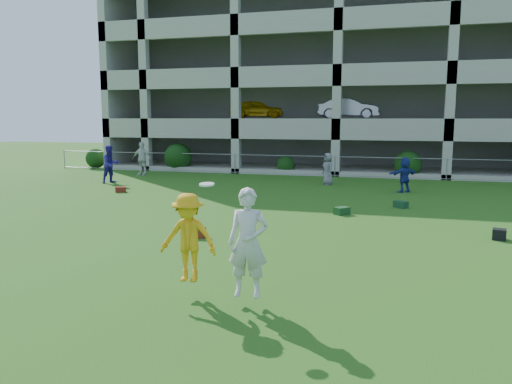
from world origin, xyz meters
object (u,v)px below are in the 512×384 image
(crate_d, at_px, (499,234))
(parking_garage, at_px, (351,80))
(bystander_b, at_px, (142,159))
(frisbee_contest, at_px, (210,239))
(bystander_a, at_px, (111,164))
(bystander_d, at_px, (404,175))
(bystander_c, at_px, (328,169))

(crate_d, bearing_deg, parking_garage, 105.48)
(bystander_b, xyz_separation_m, frisbee_contest, (11.18, -17.96, 0.17))
(bystander_b, height_order, frisbee_contest, frisbee_contest)
(bystander_b, bearing_deg, bystander_a, -89.67)
(bystander_a, bearing_deg, frisbee_contest, -112.54)
(frisbee_contest, bearing_deg, bystander_a, 127.46)
(bystander_a, bearing_deg, parking_garage, -6.55)
(bystander_b, relative_size, crate_d, 5.58)
(frisbee_contest, height_order, parking_garage, parking_garage)
(bystander_a, xyz_separation_m, bystander_b, (-0.18, 3.61, 0.00))
(crate_d, height_order, frisbee_contest, frisbee_contest)
(bystander_a, distance_m, parking_garage, 18.84)
(bystander_b, xyz_separation_m, bystander_d, (14.76, -2.91, -0.18))
(bystander_b, bearing_deg, parking_garage, 42.36)
(bystander_b, height_order, bystander_c, bystander_b)
(frisbee_contest, bearing_deg, crate_d, 47.14)
(crate_d, bearing_deg, bystander_d, 105.97)
(bystander_a, relative_size, bystander_c, 1.21)
(bystander_b, bearing_deg, bystander_c, -9.45)
(bystander_d, relative_size, frisbee_contest, 0.75)
(parking_garage, bearing_deg, bystander_b, -135.05)
(bystander_a, bearing_deg, crate_d, -84.77)
(bystander_d, bearing_deg, crate_d, 66.01)
(bystander_b, xyz_separation_m, crate_d, (17.21, -11.46, -0.83))
(bystander_c, xyz_separation_m, frisbee_contest, (0.08, -16.62, 0.34))
(crate_d, xyz_separation_m, frisbee_contest, (-6.03, -6.50, 1.00))
(bystander_a, xyz_separation_m, parking_garage, (10.81, 14.58, 5.04))
(bystander_b, distance_m, frisbee_contest, 21.15)
(crate_d, distance_m, frisbee_contest, 8.92)
(bystander_a, distance_m, frisbee_contest, 18.08)
(bystander_d, bearing_deg, bystander_c, -63.21)
(bystander_b, bearing_deg, crate_d, -36.26)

